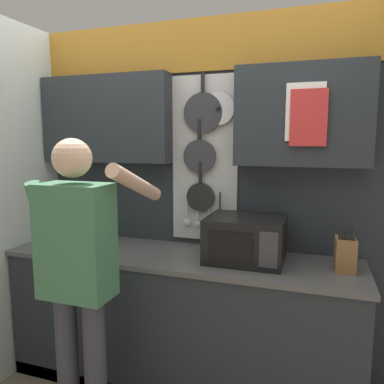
# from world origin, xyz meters

# --- Properties ---
(ground_plane) EXTENTS (14.00, 14.00, 0.00)m
(ground_plane) POSITION_xyz_m (0.00, 0.00, 0.00)
(ground_plane) COLOR #756651
(base_cabinet_counter) EXTENTS (2.30, 0.60, 0.90)m
(base_cabinet_counter) POSITION_xyz_m (0.00, -0.00, 0.45)
(base_cabinet_counter) COLOR #23282D
(base_cabinet_counter) RESTS_ON ground_plane
(back_wall_unit) EXTENTS (2.87, 0.23, 2.44)m
(back_wall_unit) POSITION_xyz_m (-0.00, 0.27, 1.48)
(back_wall_unit) COLOR #23282D
(back_wall_unit) RESTS_ON ground_plane
(microwave) EXTENTS (0.47, 0.39, 0.27)m
(microwave) POSITION_xyz_m (0.43, 0.03, 1.03)
(microwave) COLOR black
(microwave) RESTS_ON base_cabinet_counter
(knife_block) EXTENTS (0.12, 0.15, 0.27)m
(knife_block) POSITION_xyz_m (1.00, 0.03, 0.99)
(knife_block) COLOR brown
(knife_block) RESTS_ON base_cabinet_counter
(utensil_crock) EXTENTS (0.12, 0.12, 0.35)m
(utensil_crock) POSITION_xyz_m (-0.62, 0.03, 0.97)
(utensil_crock) COLOR white
(utensil_crock) RESTS_ON base_cabinet_counter
(person) EXTENTS (0.54, 0.63, 1.65)m
(person) POSITION_xyz_m (-0.36, -0.58, 0.98)
(person) COLOR #383842
(person) RESTS_ON ground_plane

